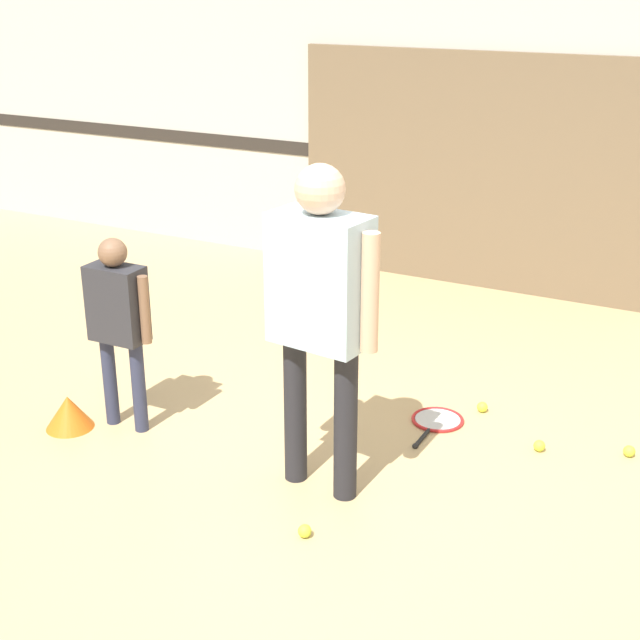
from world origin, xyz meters
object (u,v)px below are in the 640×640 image
Objects in this scene: person_instructor at (320,298)px; training_cone at (69,412)px; tennis_ball_stray_right at (629,451)px; person_student_left at (118,313)px; racket_spare_on_floor at (437,421)px; tennis_ball_by_spare_racket at (482,407)px; tennis_ball_near_instructor at (305,531)px; tennis_ball_stray_left at (539,446)px.

person_instructor is 6.02× the size of training_cone.
person_instructor is 2.03m from tennis_ball_stray_right.
person_student_left is 4.09× the size of training_cone.
racket_spare_on_floor is 8.21× the size of tennis_ball_by_spare_racket.
tennis_ball_stray_right is at bearing 44.71° from person_instructor.
tennis_ball_stray_right is at bearing 50.74° from tennis_ball_near_instructor.
racket_spare_on_floor is at bearing 84.21° from tennis_ball_near_instructor.
racket_spare_on_floor is 0.64m from tennis_ball_stray_left.
training_cone is at bearing -158.08° from tennis_ball_stray_left.
tennis_ball_near_instructor and tennis_ball_stray_left have the same top height.
racket_spare_on_floor is 8.21× the size of tennis_ball_stray_right.
tennis_ball_near_instructor is at bearing -10.18° from training_cone.
tennis_ball_stray_right is (1.23, 1.51, 0.00)m from tennis_ball_near_instructor.
tennis_ball_by_spare_racket is at bearing 171.20° from tennis_ball_stray_right.
tennis_ball_stray_right is at bearing 21.74° from training_cone.
racket_spare_on_floor is 2.19m from training_cone.
tennis_ball_stray_left is (0.63, -0.05, 0.02)m from racket_spare_on_floor.
tennis_ball_by_spare_racket is 2.49m from training_cone.
person_instructor is 25.85× the size of tennis_ball_stray_left.
training_cone is (-1.76, 0.32, 0.07)m from tennis_ball_near_instructor.
person_student_left is 17.56× the size of tennis_ball_near_instructor.
tennis_ball_stray_right is (1.09, 0.12, 0.02)m from racket_spare_on_floor.
tennis_ball_stray_right is 0.23× the size of training_cone.
tennis_ball_by_spare_racket is (0.34, 1.65, 0.00)m from tennis_ball_near_instructor.
tennis_ball_by_spare_racket is 1.00× the size of tennis_ball_stray_right.
person_student_left reaches higher than racket_spare_on_floor.
person_student_left reaches higher than tennis_ball_stray_right.
person_student_left is at bearing -61.20° from racket_spare_on_floor.
tennis_ball_near_instructor and tennis_ball_stray_right have the same top height.
tennis_ball_by_spare_racket is 0.23× the size of training_cone.
training_cone reaches higher than racket_spare_on_floor.
tennis_ball_by_spare_racket is at bearing 31.59° from person_student_left.
tennis_ball_near_instructor is 1.00× the size of tennis_ball_by_spare_racket.
person_student_left is at bearing -159.35° from tennis_ball_stray_left.
person_student_left is 2.50m from tennis_ball_stray_left.
person_instructor reaches higher than tennis_ball_by_spare_racket.
person_student_left is 0.70m from training_cone.
training_cone is at bearing -158.26° from tennis_ball_stray_right.
racket_spare_on_floor is 8.21× the size of tennis_ball_stray_left.
tennis_ball_near_instructor is 0.23× the size of training_cone.
tennis_ball_stray_left is (0.78, 1.34, 0.00)m from tennis_ball_near_instructor.
training_cone is (-1.61, -0.12, -0.95)m from person_instructor.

